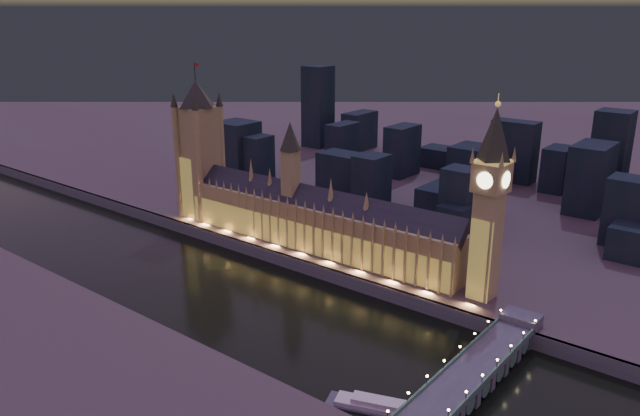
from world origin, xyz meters
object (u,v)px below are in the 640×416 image
Objects in this scene: palace_of_westminster at (314,220)px; victoria_tower at (199,142)px; westminster_bridge at (476,372)px; river_boat at (381,406)px; elizabeth_tower at (490,189)px.

palace_of_westminster is 1.85× the size of victoria_tower.
westminster_bridge is (141.12, -65.19, -20.38)m from palace_of_westminster.
river_boat is (-21.77, -39.59, -4.43)m from westminster_bridge.
elizabeth_tower is (113.14, 0.19, 40.76)m from palace_of_westminster.
elizabeth_tower is 2.31× the size of river_boat.
palace_of_westminster is 1.90× the size of elizabeth_tower.
westminster_bridge is 45.40m from river_boat.
palace_of_westminster is 160.75m from river_boat.
palace_of_westminster is at bearing -179.91° from elizabeth_tower.
victoria_tower reaches higher than palace_of_westminster.
victoria_tower is 218.06m from elizabeth_tower.
victoria_tower is (-104.86, 0.18, 35.57)m from palace_of_westminster.
westminster_bridge is at bearing -24.79° from palace_of_westminster.
river_boat is at bearing -86.61° from elizabeth_tower.
palace_of_westminster is 110.73m from victoria_tower.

